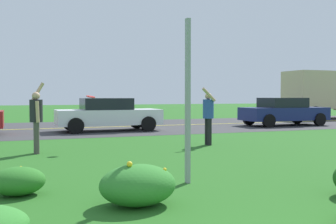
# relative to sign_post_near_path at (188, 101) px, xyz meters

# --- Properties ---
(ground_plane) EXTENTS (120.00, 120.00, 0.00)m
(ground_plane) POSITION_rel_sign_post_near_path_xyz_m (-0.90, 4.08, -1.45)
(ground_plane) COLOR #26601E
(highway_strip) EXTENTS (120.00, 9.91, 0.01)m
(highway_strip) POSITION_rel_sign_post_near_path_xyz_m (-0.90, 13.23, -1.45)
(highway_strip) COLOR #38383A
(highway_strip) RESTS_ON ground
(highway_center_stripe) EXTENTS (120.00, 0.16, 0.00)m
(highway_center_stripe) POSITION_rel_sign_post_near_path_xyz_m (-0.90, 13.23, -1.45)
(highway_center_stripe) COLOR yellow
(highway_center_stripe) RESTS_ON ground
(daylily_clump_front_left) EXTENTS (0.83, 0.67, 0.44)m
(daylily_clump_front_left) POSITION_rel_sign_post_near_path_xyz_m (-2.83, 0.10, -1.23)
(daylily_clump_front_left) COLOR #2D7526
(daylily_clump_front_left) RESTS_ON ground
(daylily_clump_mid_center) EXTENTS (1.10, 0.90, 0.64)m
(daylily_clump_mid_center) POSITION_rel_sign_post_near_path_xyz_m (-1.25, -1.12, -1.16)
(daylily_clump_mid_center) COLOR #337F2D
(daylily_clump_mid_center) RESTS_ON ground
(sign_post_near_path) EXTENTS (0.07, 0.10, 2.91)m
(sign_post_near_path) POSITION_rel_sign_post_near_path_xyz_m (0.00, 0.00, 0.00)
(sign_post_near_path) COLOR #93969B
(sign_post_near_path) RESTS_ON ground
(person_thrower_dark_shirt) EXTENTS (0.41, 0.49, 1.92)m
(person_thrower_dark_shirt) POSITION_rel_sign_post_near_path_xyz_m (-2.33, 4.79, -0.45)
(person_thrower_dark_shirt) COLOR #232328
(person_thrower_dark_shirt) RESTS_ON ground
(person_catcher_blue_shirt) EXTENTS (0.49, 0.49, 1.81)m
(person_catcher_blue_shirt) POSITION_rel_sign_post_near_path_xyz_m (2.82, 4.86, -0.46)
(person_catcher_blue_shirt) COLOR #2D4C9E
(person_catcher_blue_shirt) RESTS_ON ground
(frisbee_red) EXTENTS (0.26, 0.25, 0.10)m
(frisbee_red) POSITION_rel_sign_post_near_path_xyz_m (-0.86, 4.85, 0.07)
(frisbee_red) COLOR red
(car_white_center_right) EXTENTS (4.50, 2.00, 1.45)m
(car_white_center_right) POSITION_rel_sign_post_near_path_xyz_m (0.97, 11.00, -0.71)
(car_white_center_right) COLOR silver
(car_white_center_right) RESTS_ON ground
(car_navy_rightmost) EXTENTS (4.50, 2.00, 1.45)m
(car_navy_rightmost) POSITION_rel_sign_post_near_path_xyz_m (10.27, 11.00, -0.71)
(car_navy_rightmost) COLOR navy
(car_navy_rightmost) RESTS_ON ground
(box_truck_tan) EXTENTS (6.70, 2.46, 3.20)m
(box_truck_tan) POSITION_rel_sign_post_near_path_xyz_m (17.40, 15.46, 0.35)
(box_truck_tan) COLOR #937F60
(box_truck_tan) RESTS_ON ground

